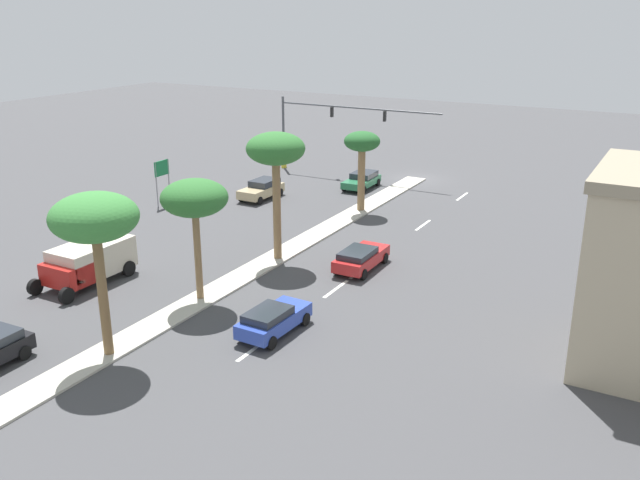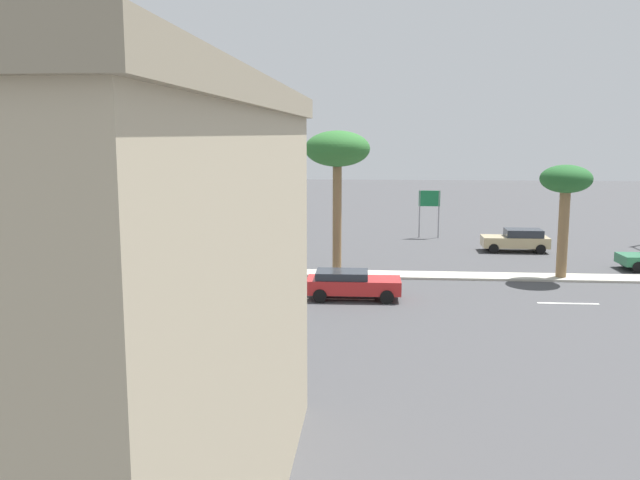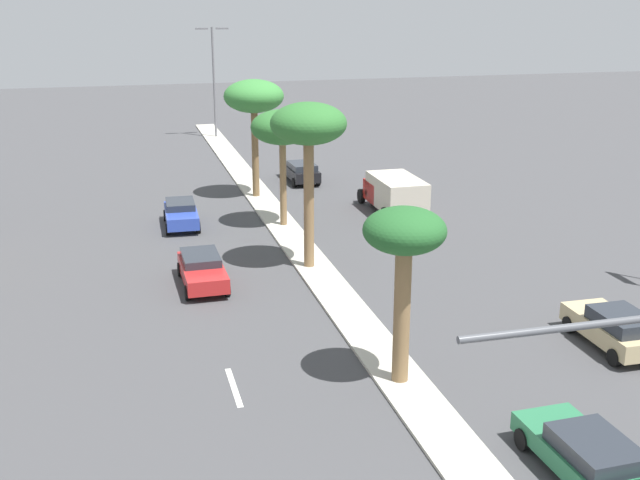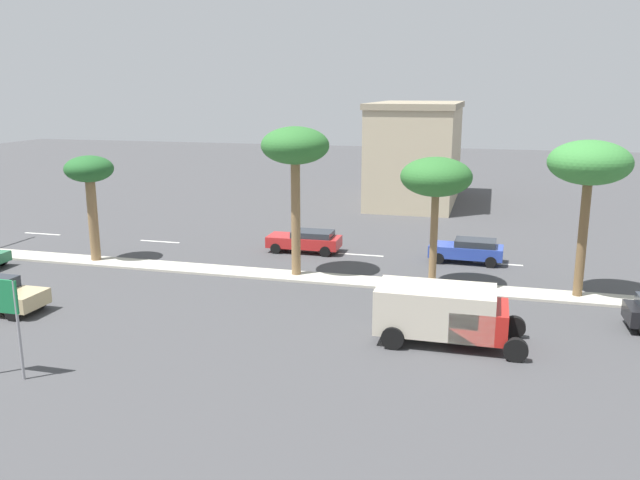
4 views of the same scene
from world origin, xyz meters
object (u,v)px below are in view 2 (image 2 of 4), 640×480
(commercial_building, at_px, (80,323))
(sedan_blue_left, at_px, (151,280))
(sedan_tan_near, at_px, (517,240))
(box_truck, at_px, (217,233))
(palm_tree_right, at_px, (83,159))
(palm_tree_left, at_px, (337,153))
(sedan_black_trailing, at_px, (58,247))
(palm_tree_center, at_px, (207,174))
(directional_road_sign, at_px, (429,204))
(palm_tree_trailing, at_px, (566,185))
(sedan_red_outboard, at_px, (351,283))

(commercial_building, xyz_separation_m, sedan_blue_left, (19.92, 5.46, -3.61))
(sedan_tan_near, relative_size, box_truck, 0.74)
(box_truck, bearing_deg, sedan_tan_near, -85.77)
(palm_tree_right, relative_size, sedan_tan_near, 1.72)
(palm_tree_left, distance_m, sedan_black_trailing, 19.11)
(sedan_blue_left, bearing_deg, palm_tree_right, 45.65)
(palm_tree_left, relative_size, box_truck, 1.35)
(palm_tree_center, relative_size, sedan_tan_near, 1.50)
(palm_tree_left, bearing_deg, sedan_black_trailing, 77.86)
(directional_road_sign, relative_size, sedan_blue_left, 0.85)
(commercial_building, relative_size, palm_tree_trailing, 2.31)
(sedan_tan_near, distance_m, box_truck, 20.02)
(palm_tree_trailing, bearing_deg, sedan_tan_near, 4.00)
(directional_road_sign, distance_m, commercial_building, 40.92)
(directional_road_sign, distance_m, sedan_black_trailing, 26.24)
(sedan_blue_left, xyz_separation_m, sedan_black_trailing, (9.10, 8.99, 0.02))
(commercial_building, relative_size, sedan_red_outboard, 3.13)
(palm_tree_right, distance_m, sedan_black_trailing, 7.67)
(box_truck, bearing_deg, palm_tree_left, -131.16)
(commercial_building, bearing_deg, sedan_tan_near, -23.51)
(palm_tree_right, distance_m, sedan_blue_left, 9.44)
(sedan_blue_left, bearing_deg, palm_tree_left, -58.86)
(palm_tree_right, height_order, sedan_red_outboard, palm_tree_right)
(directional_road_sign, relative_size, sedan_red_outboard, 0.80)
(sedan_tan_near, height_order, box_truck, box_truck)
(palm_tree_center, bearing_deg, commercial_building, -171.19)
(directional_road_sign, height_order, sedan_red_outboard, directional_road_sign)
(palm_tree_center, bearing_deg, sedan_red_outboard, -123.98)
(palm_tree_trailing, xyz_separation_m, palm_tree_right, (-0.14, 26.29, 1.32))
(sedan_black_trailing, height_order, sedan_red_outboard, sedan_black_trailing)
(commercial_building, height_order, sedan_tan_near, commercial_building)
(sedan_red_outboard, bearing_deg, box_truck, 36.78)
(palm_tree_trailing, relative_size, sedan_black_trailing, 1.33)
(sedan_blue_left, relative_size, sedan_red_outboard, 0.94)
(box_truck, bearing_deg, sedan_red_outboard, -143.22)
(sedan_red_outboard, xyz_separation_m, box_truck, (12.60, 9.42, 0.51))
(directional_road_sign, relative_size, palm_tree_right, 0.48)
(sedan_black_trailing, bearing_deg, sedan_red_outboard, -115.78)
(directional_road_sign, relative_size, commercial_building, 0.26)
(box_truck, bearing_deg, directional_road_sign, -63.71)
(palm_tree_right, height_order, sedan_black_trailing, palm_tree_right)
(palm_tree_center, xyz_separation_m, sedan_tan_near, (8.53, -18.77, -4.77))
(palm_tree_center, xyz_separation_m, palm_tree_right, (-0.31, 6.92, 0.82))
(palm_tree_right, xyz_separation_m, sedan_red_outboard, (-5.23, -15.15, -5.65))
(palm_tree_left, bearing_deg, box_truck, 48.84)
(sedan_blue_left, bearing_deg, sedan_tan_near, -55.11)
(palm_tree_left, distance_m, sedan_red_outboard, 8.04)
(sedan_black_trailing, bearing_deg, sedan_tan_near, -80.24)
(directional_road_sign, distance_m, palm_tree_left, 16.35)
(commercial_building, xyz_separation_m, box_truck, (32.58, 5.14, -3.11))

